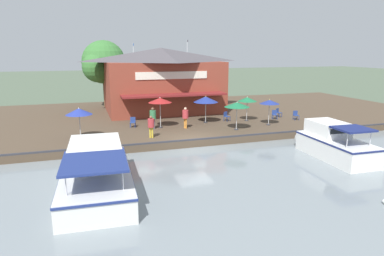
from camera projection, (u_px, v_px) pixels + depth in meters
ground_plane at (194, 149)px, 24.73m from camera, size 220.00×220.00×0.00m
quay_deck at (160, 117)px, 34.87m from camera, size 22.00×56.00×0.60m
quay_edge_fender at (193, 140)px, 24.68m from camera, size 0.20×50.40×0.10m
waterfront_restaurant at (162, 79)px, 36.64m from camera, size 11.08×12.19×7.51m
patio_umbrella_mid_patio_right at (247, 99)px, 31.18m from camera, size 1.76×1.76×2.24m
patio_umbrella_by_entrance at (270, 102)px, 29.39m from camera, size 1.70×1.70×2.24m
patio_umbrella_far_corner at (237, 105)px, 27.55m from camera, size 2.03×2.03×2.32m
patio_umbrella_back_row at (79, 112)px, 24.68m from camera, size 1.89×1.89×2.31m
patio_umbrella_mid_patio_left at (206, 99)px, 30.27m from camera, size 2.18×2.18×2.42m
patio_umbrella_near_quay_edge at (160, 100)px, 28.25m from camera, size 1.95×1.95×2.57m
cafe_chair_back_row_seat at (133, 122)px, 28.82m from camera, size 0.54×0.54×0.85m
cafe_chair_far_corner_seat at (278, 112)px, 33.31m from camera, size 0.59×0.59×0.85m
cafe_chair_mid_patio at (296, 115)px, 31.94m from camera, size 0.50×0.50×0.85m
cafe_chair_facing_river at (275, 114)px, 32.29m from camera, size 0.55×0.55×0.85m
cafe_chair_beside_entrance at (226, 116)px, 31.46m from camera, size 0.58×0.58×0.85m
person_at_quay_edge at (185, 115)px, 28.26m from camera, size 0.50×0.50×1.77m
person_near_entrance at (153, 115)px, 27.99m from camera, size 0.51×0.51×1.81m
person_mid_patio at (151, 124)px, 25.19m from camera, size 0.47×0.47×1.66m
motorboat_far_downstream at (329, 143)px, 22.70m from camera, size 6.66×2.58×2.30m
motorboat_mid_row at (96, 169)px, 17.70m from camera, size 9.32×3.64×2.21m
tree_downstream_bank at (102, 63)px, 38.33m from camera, size 5.11×4.86×7.51m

